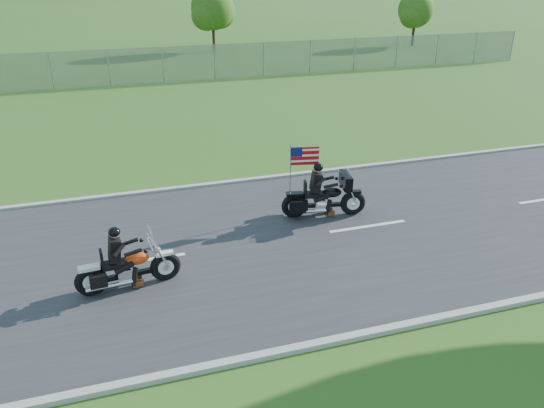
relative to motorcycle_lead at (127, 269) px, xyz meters
name	(u,v)px	position (x,y,z in m)	size (l,w,h in m)	color
ground	(221,250)	(2.29, 1.02, -0.49)	(420.00, 420.00, 0.00)	#2A4F18
road	(221,249)	(2.29, 1.02, -0.47)	(120.00, 8.00, 0.04)	#28282B
curb_north	(194,187)	(2.29, 5.07, -0.44)	(120.00, 0.18, 0.12)	#9E9B93
curb_south	(269,355)	(2.29, -3.03, -0.44)	(120.00, 0.18, 0.12)	#9E9B93
fence	(51,71)	(-2.71, 21.02, 0.51)	(60.00, 0.03, 2.00)	gray
tree_fence_near	(213,10)	(8.33, 31.06, 2.49)	(3.52, 3.28, 4.75)	#382316
tree_fence_far	(416,12)	(24.33, 29.06, 2.15)	(3.08, 2.87, 4.20)	#382316
motorcycle_lead	(127,269)	(0.00, 0.00, 0.00)	(2.28, 0.67, 1.53)	black
motorcycle_follow	(324,198)	(5.40, 2.03, 0.06)	(2.36, 0.95, 1.98)	black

